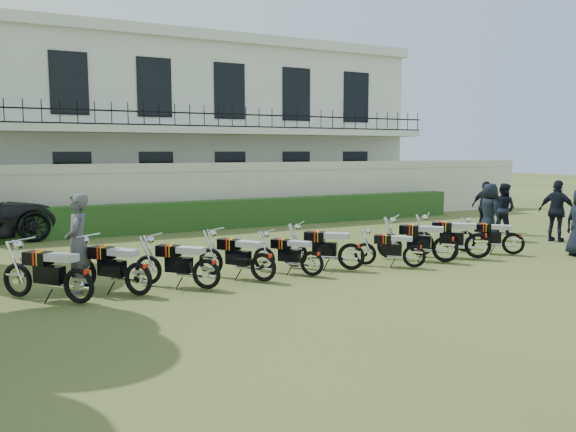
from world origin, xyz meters
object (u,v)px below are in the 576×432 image
motorcycle_8 (478,239)px  inspector (78,243)px  officer_2 (557,211)px  motorcycle_3 (263,260)px  motorcycle_9 (514,239)px  motorcycle_5 (351,250)px  motorcycle_1 (138,271)px  officer_5 (486,206)px  motorcycle_6 (414,251)px  motorcycle_0 (78,277)px  motorcycle_7 (446,243)px  motorcycle_2 (206,267)px  motorcycle_4 (312,257)px  officer_3 (489,212)px  officer_4 (503,209)px

motorcycle_8 → inspector: size_ratio=0.82×
officer_2 → inspector: bearing=72.8°
motorcycle_3 → motorcycle_9: motorcycle_3 is taller
motorcycle_3 → motorcycle_5: motorcycle_5 is taller
motorcycle_1 → officer_5: (12.31, 3.47, 0.36)m
motorcycle_1 → officer_5: bearing=-23.2°
motorcycle_3 → motorcycle_6: (3.74, -0.25, -0.06)m
motorcycle_6 → officer_5: officer_5 is taller
motorcycle_0 → motorcycle_7: motorcycle_0 is taller
motorcycle_1 → inspector: size_ratio=0.84×
motorcycle_2 → motorcycle_9: (8.39, 0.00, -0.03)m
motorcycle_2 → motorcycle_7: (6.06, -0.01, 0.02)m
motorcycle_8 → motorcycle_5: bearing=128.3°
motorcycle_4 → officer_2: size_ratio=0.76×
motorcycle_2 → officer_2: officer_2 is taller
motorcycle_6 → officer_3: officer_3 is taller
motorcycle_7 → officer_5: (4.95, 3.57, 0.35)m
motorcycle_8 → motorcycle_2: bearing=132.5°
motorcycle_4 → motorcycle_9: 5.97m
officer_2 → motorcycle_6: bearing=83.4°
motorcycle_7 → officer_4: officer_4 is taller
motorcycle_8 → officer_4: (4.00, 2.93, 0.32)m
motorcycle_2 → officer_5: 11.58m
motorcycle_9 → motorcycle_7: bearing=135.3°
motorcycle_5 → motorcycle_8: (3.60, -0.27, 0.02)m
motorcycle_4 → officer_4: officer_4 is taller
motorcycle_1 → officer_4: (12.43, 2.82, 0.34)m
inspector → motorcycle_5: bearing=94.6°
motorcycle_9 → motorcycle_8: bearing=135.7°
motorcycle_0 → inspector: bearing=39.3°
motorcycle_1 → officer_3: bearing=-28.2°
motorcycle_6 → motorcycle_8: motorcycle_8 is taller
motorcycle_7 → officer_4: size_ratio=0.92×
motorcycle_5 → motorcycle_9: (4.87, -0.25, -0.04)m
motorcycle_2 → officer_2: size_ratio=0.77×
motorcycle_2 → officer_5: officer_5 is taller
motorcycle_4 → officer_4: (8.70, 2.80, 0.40)m
inspector → officer_5: 13.51m
motorcycle_5 → motorcycle_9: 4.88m
motorcycle_2 → motorcycle_5: 3.53m
motorcycle_8 → officer_3: officer_3 is taller
motorcycle_5 → motorcycle_6: motorcycle_5 is taller
motorcycle_4 → motorcycle_7: 3.64m
motorcycle_0 → inspector: 1.12m
motorcycle_6 → officer_3: size_ratio=0.75×
motorcycle_1 → motorcycle_5: motorcycle_1 is taller
motorcycle_6 → officer_4: officer_4 is taller
motorcycle_2 → motorcycle_3: bearing=-41.5°
motorcycle_5 → motorcycle_6: 1.53m
motorcycle_2 → motorcycle_8: 7.13m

